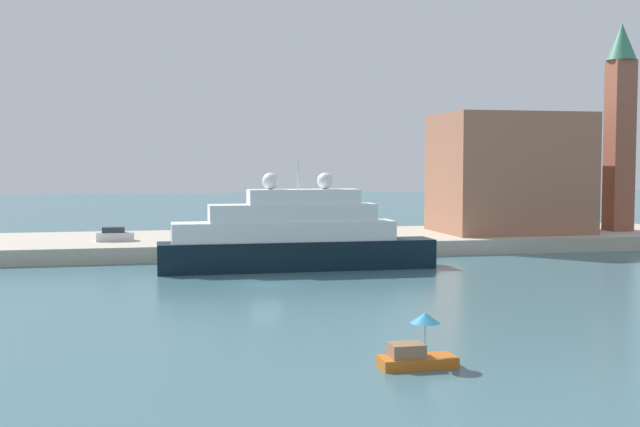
{
  "coord_description": "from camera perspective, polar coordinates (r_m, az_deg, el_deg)",
  "views": [
    {
      "loc": [
        -8.92,
        -62.52,
        9.71
      ],
      "look_at": [
        5.68,
        6.0,
        5.29
      ],
      "focal_mm": 44.69,
      "sensor_mm": 36.0,
      "label": 1
    }
  ],
  "objects": [
    {
      "name": "mooring_bollard",
      "position": [
        80.78,
        -4.1,
        -1.92
      ],
      "size": [
        0.47,
        0.47,
        0.71
      ],
      "primitive_type": "cylinder",
      "color": "black",
      "rests_on": "quay_dock"
    },
    {
      "name": "person_figure",
      "position": [
        81.87,
        -10.51,
        -1.55
      ],
      "size": [
        0.36,
        0.36,
        1.83
      ],
      "color": "#4C4C4C",
      "rests_on": "quay_dock"
    },
    {
      "name": "large_yacht",
      "position": [
        72.6,
        -1.85,
        -1.71
      ],
      "size": [
        25.31,
        3.79,
        9.92
      ],
      "color": "black",
      "rests_on": "ground"
    },
    {
      "name": "harbor_building",
      "position": [
        96.78,
        13.37,
        2.83
      ],
      "size": [
        16.57,
        12.41,
        13.93
      ],
      "primitive_type": "cube",
      "color": "#9E664C",
      "rests_on": "quay_dock"
    },
    {
      "name": "ground",
      "position": [
        63.9,
        -3.88,
        -5.14
      ],
      "size": [
        400.0,
        400.0,
        0.0
      ],
      "primitive_type": "plane",
      "color": "#3D6670"
    },
    {
      "name": "small_motorboat",
      "position": [
        38.71,
        6.9,
        -9.71
      ],
      "size": [
        3.66,
        1.57,
        2.61
      ],
      "color": "#C66019",
      "rests_on": "ground"
    },
    {
      "name": "parked_car",
      "position": [
        86.07,
        -14.47,
        -1.49
      ],
      "size": [
        3.82,
        1.69,
        1.48
      ],
      "color": "silver",
      "rests_on": "quay_dock"
    },
    {
      "name": "bell_tower",
      "position": [
        102.88,
        20.69,
        6.4
      ],
      "size": [
        3.54,
        3.54,
        24.86
      ],
      "color": "#93513D",
      "rests_on": "quay_dock"
    },
    {
      "name": "quay_dock",
      "position": [
        89.27,
        -6.24,
        -2.15
      ],
      "size": [
        110.0,
        19.71,
        1.59
      ],
      "primitive_type": "cube",
      "color": "#B7AD99",
      "rests_on": "ground"
    }
  ]
}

